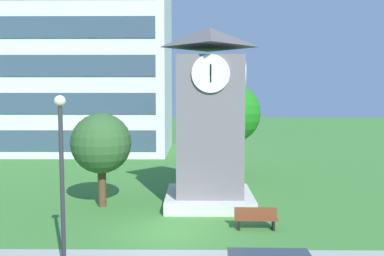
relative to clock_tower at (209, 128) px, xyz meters
The scene contains 7 objects.
ground_plane 6.21m from the clock_tower, 111.85° to the right, with size 160.00×160.00×0.00m, color #3D7A33.
office_building 24.25m from the clock_tower, 122.75° to the left, with size 18.82×10.75×19.20m.
clock_tower is the anchor object (origin of this frame).
park_bench 5.55m from the clock_tower, 64.70° to the right, with size 1.81×0.53×0.88m.
street_lamp 9.53m from the clock_tower, 121.21° to the right, with size 0.36×0.36×5.65m.
tree_streetside 8.14m from the clock_tower, 77.78° to the left, with size 4.18×4.18×6.41m.
tree_by_building 5.50m from the clock_tower, behind, with size 3.02×3.02×4.72m.
Camera 1 is at (1.10, -16.77, 5.75)m, focal length 39.33 mm.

